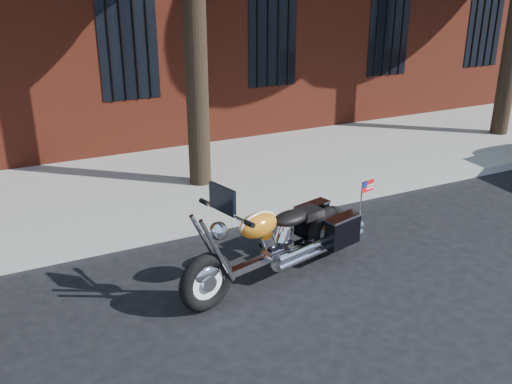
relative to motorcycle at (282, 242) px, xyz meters
name	(u,v)px	position (x,y,z in m)	size (l,w,h in m)	color
ground	(249,273)	(-0.31, 0.25, -0.47)	(120.00, 120.00, 0.00)	black
curb	(207,226)	(-0.31, 1.63, -0.39)	(40.00, 0.16, 0.15)	gray
sidewalk	(166,184)	(-0.31, 3.51, -0.39)	(40.00, 3.60, 0.15)	gray
motorcycle	(282,242)	(0.00, 0.00, 0.00)	(2.76, 1.20, 1.39)	black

